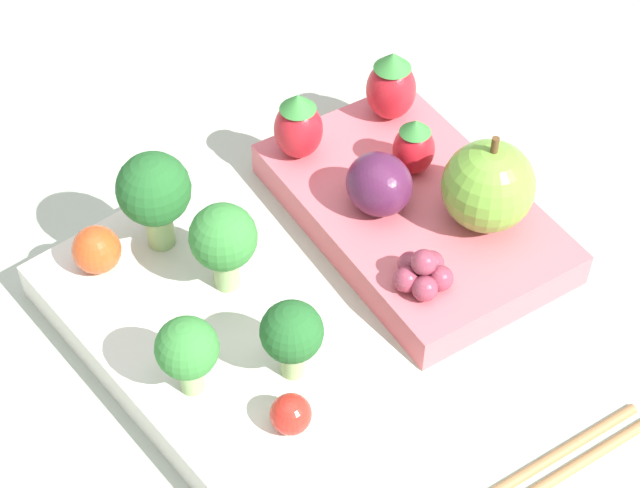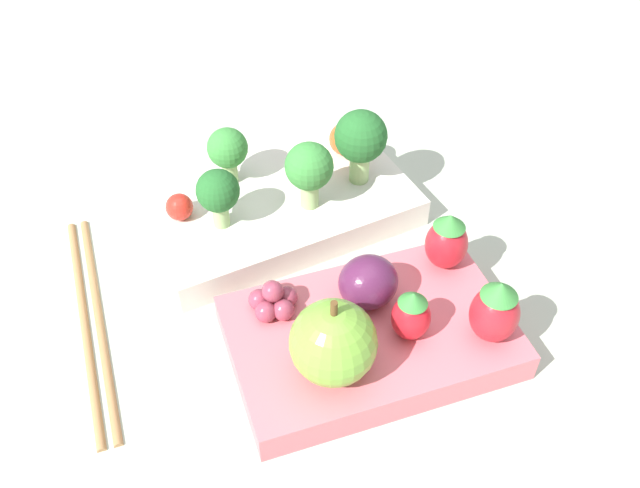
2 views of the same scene
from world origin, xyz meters
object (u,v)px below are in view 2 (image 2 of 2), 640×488
object	(u,v)px
apple	(333,343)
strawberry_0	(495,311)
broccoli_floret_1	(309,168)
cherry_tomato_1	(179,207)
bento_box_savoury	(278,207)
cherry_tomato_0	(345,139)
broccoli_floret_2	(228,150)
strawberry_1	(447,241)
strawberry_2	(411,315)
chopsticks_pair	(91,318)
bento_box_fruit	(370,337)
plum	(366,283)
broccoli_floret_0	(218,193)
grape_cluster	(273,300)
broccoli_floret_3	(361,139)

from	to	relation	value
apple	strawberry_0	bearing A→B (deg)	-10.61
broccoli_floret_1	cherry_tomato_1	distance (m)	0.10
strawberry_0	bento_box_savoury	bearing A→B (deg)	110.54
cherry_tomato_0	strawberry_0	distance (m)	0.21
broccoli_floret_2	cherry_tomato_1	xyz separation A→B (m)	(-0.05, -0.02, -0.02)
strawberry_1	cherry_tomato_1	bearing A→B (deg)	140.65
broccoli_floret_2	cherry_tomato_0	distance (m)	0.10
broccoli_floret_1	strawberry_2	xyz separation A→B (m)	(0.00, -0.14, -0.02)
cherry_tomato_0	cherry_tomato_1	xyz separation A→B (m)	(-0.15, -0.02, -0.00)
strawberry_0	chopsticks_pair	xyz separation A→B (m)	(-0.23, 0.14, -0.04)
bento_box_savoury	strawberry_1	world-z (taller)	strawberry_1
bento_box_fruit	apple	size ratio (longest dim) A/B	3.13
apple	plum	size ratio (longest dim) A/B	1.55
cherry_tomato_1	broccoli_floret_0	bearing A→B (deg)	-39.53
strawberry_1	grape_cluster	world-z (taller)	strawberry_1
broccoli_floret_2	broccoli_floret_0	bearing A→B (deg)	-118.14
bento_box_fruit	broccoli_floret_1	world-z (taller)	broccoli_floret_1
cherry_tomato_1	grape_cluster	size ratio (longest dim) A/B	0.62
broccoli_floret_1	strawberry_0	bearing A→B (deg)	-72.59
broccoli_floret_2	plum	distance (m)	0.16
broccoli_floret_3	cherry_tomato_0	world-z (taller)	broccoli_floret_3
chopsticks_pair	cherry_tomato_1	bearing A→B (deg)	30.66
strawberry_0	broccoli_floret_3	bearing A→B (deg)	90.94
cherry_tomato_1	apple	world-z (taller)	apple
bento_box_fruit	apple	bearing A→B (deg)	-152.35
apple	strawberry_2	world-z (taller)	apple
broccoli_floret_3	cherry_tomato_1	world-z (taller)	broccoli_floret_3
broccoli_floret_1	plum	world-z (taller)	broccoli_floret_1
bento_box_savoury	broccoli_floret_3	size ratio (longest dim) A/B	3.32
broccoli_floret_0	cherry_tomato_1	bearing A→B (deg)	140.47
plum	chopsticks_pair	size ratio (longest dim) A/B	0.19
strawberry_1	chopsticks_pair	bearing A→B (deg)	162.33
bento_box_fruit	broccoli_floret_1	bearing A→B (deg)	83.39
cherry_tomato_0	plum	xyz separation A→B (m)	(-0.06, -0.15, 0.00)
strawberry_0	plum	distance (m)	0.08
bento_box_fruit	strawberry_0	bearing A→B (deg)	-30.69
broccoli_floret_3	grape_cluster	bearing A→B (deg)	-140.44
broccoli_floret_3	strawberry_2	size ratio (longest dim) A/B	1.61
chopsticks_pair	bento_box_savoury	bearing A→B (deg)	14.63
bento_box_fruit	cherry_tomato_1	bearing A→B (deg)	117.25
strawberry_0	grape_cluster	xyz separation A→B (m)	(-0.12, 0.08, -0.01)
broccoli_floret_1	broccoli_floret_2	size ratio (longest dim) A/B	1.15
strawberry_2	plum	bearing A→B (deg)	108.93
strawberry_2	chopsticks_pair	distance (m)	0.22
broccoli_floret_1	broccoli_floret_2	xyz separation A→B (m)	(-0.04, 0.05, -0.00)
broccoli_floret_2	strawberry_1	size ratio (longest dim) A/B	1.06
bento_box_savoury	apple	distance (m)	0.17
strawberry_0	plum	world-z (taller)	strawberry_0
plum	broccoli_floret_1	bearing A→B (deg)	85.69
grape_cluster	broccoli_floret_0	bearing A→B (deg)	91.78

